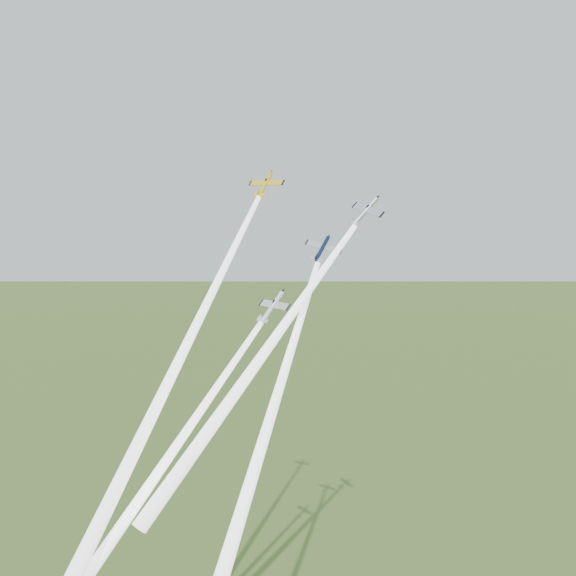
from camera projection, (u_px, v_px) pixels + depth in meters
The scene contains 8 objects.
plane_yellow at pixel (265, 184), 130.90m from camera, with size 7.35×7.29×1.15m, color yellow, non-canonical shape.
smoke_trail_yellow at pixel (178, 363), 112.28m from camera, with size 2.36×2.36×69.80m, color white, non-canonical shape.
plane_navy at pixel (322, 248), 122.40m from camera, with size 6.62×6.56×1.04m, color #0C1735, non-canonical shape.
smoke_trail_navy at pixel (265, 436), 104.01m from camera, with size 2.36×2.36×63.17m, color white, non-canonical shape.
plane_silver_right at pixel (365, 211), 117.73m from camera, with size 7.53×7.47×1.18m, color #ABB1B9, non-canonical shape.
smoke_trail_silver_right at pixel (254, 367), 109.03m from camera, with size 2.36×2.36×56.43m, color white, non-canonical shape.
plane_silver_low at pixel (272, 307), 115.57m from camera, with size 7.70×7.64×1.21m, color silver, non-canonical shape.
smoke_trail_silver_low at pixel (137, 503), 104.23m from camera, with size 2.36×2.36×65.34m, color white, non-canonical shape.
Camera 1 is at (70.47, -100.25, 105.59)m, focal length 45.00 mm.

